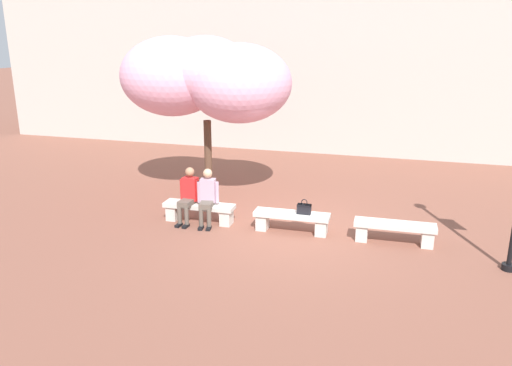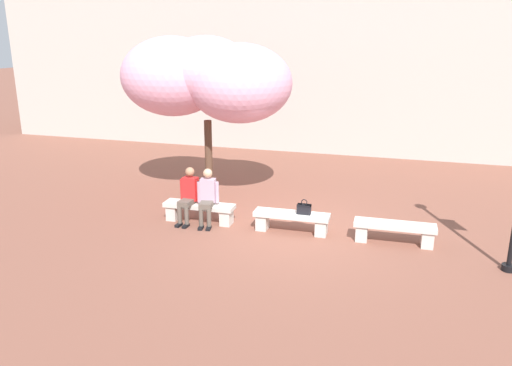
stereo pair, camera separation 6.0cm
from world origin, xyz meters
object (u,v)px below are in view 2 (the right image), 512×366
object	(u,v)px
stone_bench_west_end	(199,210)
stone_bench_near_west	(292,219)
person_seated_right	(207,195)
handbag	(304,208)
stone_bench_center	(394,230)
person_seated_left	(189,193)
cherry_tree_main	(206,78)

from	to	relation	value
stone_bench_west_end	stone_bench_near_west	xyz separation A→B (m)	(2.20, 0.00, 0.00)
stone_bench_west_end	person_seated_right	size ratio (longest dim) A/B	1.30
handbag	stone_bench_center	bearing A→B (deg)	-0.11
person_seated_left	cherry_tree_main	distance (m)	3.17
person_seated_left	person_seated_right	distance (m)	0.46
stone_bench_west_end	stone_bench_near_west	bearing A→B (deg)	0.00
stone_bench_near_west	handbag	xyz separation A→B (m)	(0.27, 0.00, 0.28)
stone_bench_west_end	person_seated_left	size ratio (longest dim) A/B	1.30
stone_bench_center	person_seated_right	distance (m)	4.18
person_seated_left	handbag	size ratio (longest dim) A/B	3.81
cherry_tree_main	handbag	bearing A→B (deg)	-32.75
person_seated_right	cherry_tree_main	size ratio (longest dim) A/B	0.29
handbag	cherry_tree_main	distance (m)	4.40
stone_bench_west_end	person_seated_left	world-z (taller)	person_seated_left
person_seated_left	person_seated_right	size ratio (longest dim) A/B	1.00
stone_bench_center	handbag	world-z (taller)	handbag
stone_bench_near_west	handbag	world-z (taller)	handbag
stone_bench_west_end	person_seated_left	bearing A→B (deg)	-166.78
person_seated_left	cherry_tree_main	size ratio (longest dim) A/B	0.29
stone_bench_west_end	cherry_tree_main	xyz separation A→B (m)	(-0.53, 1.93, 2.85)
stone_bench_near_west	handbag	size ratio (longest dim) A/B	4.94
stone_bench_west_end	stone_bench_center	size ratio (longest dim) A/B	1.00
stone_bench_near_west	person_seated_right	size ratio (longest dim) A/B	1.30
person_seated_right	handbag	world-z (taller)	person_seated_right
stone_bench_near_west	stone_bench_center	size ratio (longest dim) A/B	1.00
cherry_tree_main	person_seated_left	bearing A→B (deg)	-81.25
stone_bench_west_end	handbag	xyz separation A→B (m)	(2.47, 0.00, 0.28)
stone_bench_west_end	stone_bench_near_west	world-z (taller)	same
stone_bench_west_end	cherry_tree_main	bearing A→B (deg)	105.41
stone_bench_near_west	person_seated_left	distance (m)	2.46
person_seated_right	handbag	distance (m)	2.24
handbag	cherry_tree_main	size ratio (longest dim) A/B	0.08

